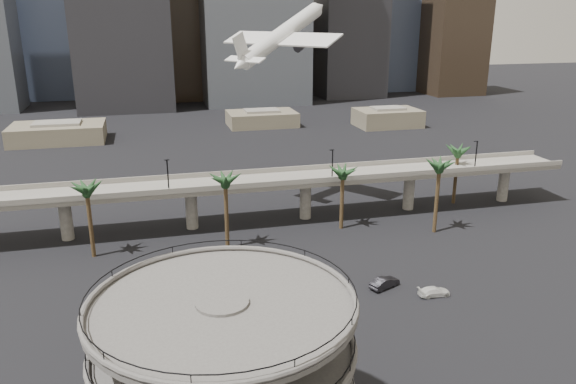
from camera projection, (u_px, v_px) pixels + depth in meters
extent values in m
torus|color=black|center=(225.00, 377.00, 47.61)|extent=(21.80, 21.80, 0.10)
cylinder|color=#504D4A|center=(224.00, 349.00, 46.78)|extent=(22.00, 22.00, 0.45)
torus|color=#504D4A|center=(224.00, 344.00, 46.64)|extent=(22.20, 22.20, 0.50)
torus|color=black|center=(223.00, 336.00, 46.39)|extent=(21.80, 21.80, 0.10)
cylinder|color=#504D4A|center=(222.00, 306.00, 45.56)|extent=(22.00, 22.00, 0.45)
torus|color=#504D4A|center=(222.00, 301.00, 45.42)|extent=(22.20, 22.20, 0.50)
torus|color=black|center=(222.00, 292.00, 45.17)|extent=(21.80, 21.80, 0.10)
cube|color=slate|center=(249.00, 183.00, 105.44)|extent=(130.00, 9.00, 0.90)
cube|color=slate|center=(254.00, 185.00, 101.01)|extent=(130.00, 0.30, 1.00)
cube|color=slate|center=(245.00, 172.00, 109.32)|extent=(130.00, 0.30, 1.00)
cylinder|color=slate|center=(66.00, 219.00, 98.98)|extent=(2.20, 2.20, 8.00)
cylinder|color=slate|center=(192.00, 209.00, 104.14)|extent=(2.20, 2.20, 8.00)
cylinder|color=slate|center=(305.00, 200.00, 109.30)|extent=(2.20, 2.20, 8.00)
cylinder|color=slate|center=(409.00, 191.00, 114.46)|extent=(2.20, 2.20, 8.00)
cylinder|color=slate|center=(504.00, 183.00, 119.62)|extent=(2.20, 2.20, 8.00)
cylinder|color=black|center=(168.00, 176.00, 97.16)|extent=(0.24, 0.24, 6.00)
cylinder|color=black|center=(332.00, 165.00, 104.20)|extent=(0.24, 0.24, 6.00)
cylinder|color=black|center=(476.00, 156.00, 111.23)|extent=(0.24, 0.24, 6.00)
cylinder|color=#4B3920|center=(226.00, 215.00, 94.47)|extent=(0.70, 0.70, 12.15)
ellipsoid|color=#1B3D1D|center=(225.00, 178.00, 92.49)|extent=(4.40, 4.40, 2.00)
cylinder|color=#4B3920|center=(342.00, 201.00, 103.52)|extent=(0.70, 0.70, 10.80)
ellipsoid|color=#1B3D1D|center=(343.00, 171.00, 101.75)|extent=(4.40, 4.40, 2.00)
cylinder|color=#4B3920|center=(437.00, 199.00, 101.46)|extent=(0.70, 0.70, 12.60)
ellipsoid|color=#1B3D1D|center=(440.00, 164.00, 99.42)|extent=(4.40, 4.40, 2.00)
cylinder|color=#4B3920|center=(456.00, 178.00, 117.40)|extent=(0.70, 0.70, 11.25)
ellipsoid|color=#1B3D1D|center=(458.00, 149.00, 115.57)|extent=(4.40, 4.40, 2.00)
cylinder|color=#4B3920|center=(90.00, 223.00, 91.22)|extent=(0.70, 0.70, 11.70)
ellipsoid|color=#1B3D1D|center=(86.00, 187.00, 89.32)|extent=(4.40, 4.40, 2.00)
cube|color=#645B49|center=(58.00, 133.00, 174.95)|extent=(28.00, 18.00, 5.50)
cube|color=slate|center=(57.00, 123.00, 173.99)|extent=(14.00, 9.00, 0.80)
cube|color=#645B49|center=(262.00, 119.00, 199.97)|extent=(24.00, 16.00, 5.00)
cube|color=slate|center=(262.00, 111.00, 199.08)|extent=(12.00, 8.00, 0.80)
cube|color=#645B49|center=(387.00, 118.00, 198.82)|extent=(22.00, 15.00, 6.00)
cube|color=slate|center=(388.00, 108.00, 197.78)|extent=(11.00, 7.50, 0.80)
cube|color=#3B455B|center=(60.00, 48.00, 263.38)|extent=(30.00, 30.00, 45.89)
cube|color=#2E2319|center=(190.00, 2.00, 252.86)|extent=(28.00, 26.00, 86.04)
cube|color=#826F5A|center=(289.00, 51.00, 285.42)|extent=(24.00, 24.00, 40.15)
cube|color=slate|center=(289.00, 7.00, 278.94)|extent=(13.20, 13.20, 2.40)
cube|color=#3B455B|center=(385.00, 23.00, 288.45)|extent=(34.00, 30.00, 66.92)
cube|color=#2E2319|center=(453.00, 36.00, 272.98)|extent=(26.00, 26.00, 55.45)
cube|color=#826F5A|center=(212.00, 53.00, 295.80)|extent=(22.00, 22.00, 36.33)
cube|color=slate|center=(210.00, 15.00, 289.89)|extent=(12.10, 12.10, 2.40)
cylinder|color=silver|center=(282.00, 34.00, 112.16)|extent=(21.05, 17.16, 12.35)
cone|color=silver|center=(319.00, 7.00, 120.03)|extent=(5.16, 5.00, 4.12)
cone|color=silver|center=(239.00, 65.00, 104.28)|extent=(4.84, 4.63, 3.79)
cube|color=silver|center=(280.00, 39.00, 111.95)|extent=(20.41, 24.34, 2.47)
cube|color=silver|center=(245.00, 59.00, 105.10)|extent=(6.99, 8.26, 1.01)
cube|color=silver|center=(241.00, 47.00, 103.70)|extent=(3.73, 2.96, 5.57)
cylinder|color=#232328|center=(265.00, 43.00, 115.77)|extent=(4.33, 3.90, 3.04)
cylinder|color=#232328|center=(302.00, 44.00, 110.03)|extent=(4.33, 3.90, 3.04)
imported|color=red|center=(261.00, 342.00, 67.50)|extent=(4.75, 2.71, 1.52)
imported|color=black|center=(385.00, 283.00, 82.19)|extent=(5.18, 3.56, 1.62)
imported|color=silver|center=(434.00, 291.00, 79.86)|extent=(4.65, 2.00, 1.33)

